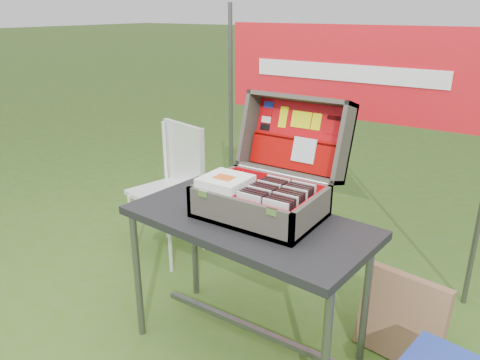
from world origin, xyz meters
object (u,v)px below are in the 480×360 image
Objects in this scene: chair at (166,194)px; table at (247,285)px; suitcase at (267,162)px; cardboard_box at (401,318)px.

table is at bearing -13.35° from chair.
suitcase is 1.23m from chair.
cardboard_box is (0.64, 0.26, -0.77)m from suitcase.
chair is at bearing 158.93° from suitcase.
suitcase is 0.61× the size of chair.
suitcase is (0.03, 0.12, 0.62)m from table.
cardboard_box is (1.67, -0.14, -0.24)m from chair.
table is 0.63m from suitcase.
table is 0.78m from cardboard_box.
cardboard_box is at bearing 33.80° from table.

